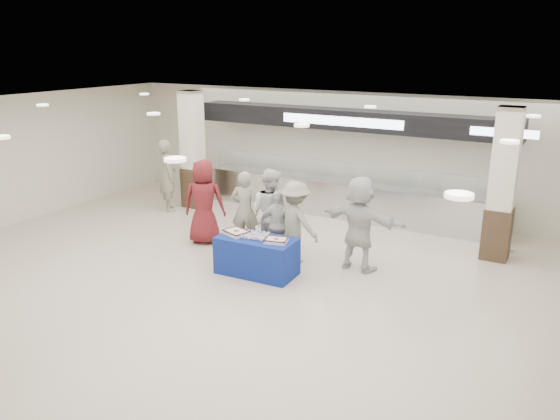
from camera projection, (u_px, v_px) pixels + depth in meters
The scene contains 15 objects.
ground at pixel (227, 292), 10.03m from camera, with size 14.00×14.00×0.00m, color beige.
serving_line at pixel (344, 173), 14.19m from camera, with size 8.70×0.85×2.80m.
column_left at pixel (193, 152), 14.96m from camera, with size 0.55×0.55×3.20m.
column_right at pixel (502, 188), 11.21m from camera, with size 0.55×0.55×3.20m.
display_table at pixel (257, 256), 10.74m from camera, with size 1.55×0.78×0.75m, color navy.
sheet_cake_left at pixel (236, 232), 10.82m from camera, with size 0.56×0.49×0.10m.
sheet_cake_right at pixel (276, 240), 10.39m from camera, with size 0.48×0.41×0.09m.
cupcake_tray at pixel (255, 235), 10.67m from camera, with size 0.47×0.38×0.07m.
civilian_maroon at pixel (204, 202), 12.29m from camera, with size 0.95×0.62×1.94m, color maroon.
soldier_a at pixel (245, 210), 12.02m from camera, with size 0.64×0.42×1.75m, color gray.
chef_tall at pixel (270, 211), 11.72m from camera, with size 0.91×0.71×1.87m, color silver.
chef_short at pixel (279, 225), 11.43m from camera, with size 0.87×0.36×1.49m, color silver.
soldier_b at pixel (295, 222), 11.21m from camera, with size 1.11×0.64×1.72m, color gray.
civilian_white at pixel (360, 223), 10.80m from camera, with size 1.79×0.57×1.93m, color silver.
soldier_bg at pixel (168, 175), 14.76m from camera, with size 0.71×0.47×1.95m, color gray.
Camera 1 is at (5.34, -7.50, 4.36)m, focal length 35.00 mm.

